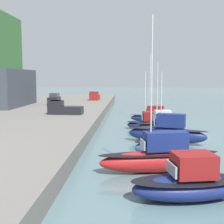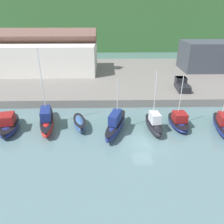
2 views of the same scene
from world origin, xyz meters
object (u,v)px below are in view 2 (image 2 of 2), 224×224
at_px(moored_boat_2, 80,123).
at_px(pickup_truck_0, 182,84).
at_px(moored_boat_1, 47,120).
at_px(moored_boat_0, 9,125).
at_px(moored_boat_3, 116,125).
at_px(moored_boat_5, 178,121).
at_px(moored_boat_6, 221,124).
at_px(moored_boat_4, 154,124).

height_order(moored_boat_2, pickup_truck_0, pickup_truck_0).
bearing_deg(moored_boat_1, moored_boat_0, -179.58).
xyz_separation_m(moored_boat_1, moored_boat_3, (9.35, -1.63, 0.06)).
bearing_deg(pickup_truck_0, moored_boat_2, -142.12).
height_order(moored_boat_5, moored_boat_6, moored_boat_6).
height_order(moored_boat_1, moored_boat_3, moored_boat_1).
bearing_deg(moored_boat_0, moored_boat_6, -11.04).
xyz_separation_m(moored_boat_1, moored_boat_4, (14.34, -1.49, -0.02)).
bearing_deg(moored_boat_0, pickup_truck_0, 14.63).
relative_size(moored_boat_3, moored_boat_5, 1.11).
distance_m(moored_boat_1, pickup_truck_0, 24.70).
bearing_deg(moored_boat_5, moored_boat_1, 176.02).
relative_size(moored_boat_2, moored_boat_3, 0.61).
distance_m(moored_boat_0, moored_boat_3, 14.17).
height_order(moored_boat_0, moored_boat_6, moored_boat_6).
bearing_deg(moored_boat_4, moored_boat_6, -5.78).
xyz_separation_m(moored_boat_5, pickup_truck_0, (3.91, 11.72, 1.36)).
relative_size(moored_boat_2, pickup_truck_0, 1.00).
xyz_separation_m(moored_boat_0, moored_boat_4, (19.13, -0.48, 0.12)).
distance_m(moored_boat_4, moored_boat_6, 9.06).
distance_m(moored_boat_0, pickup_truck_0, 29.45).
distance_m(moored_boat_0, moored_boat_6, 28.20).
xyz_separation_m(moored_boat_0, moored_boat_1, (4.80, 1.00, 0.14)).
distance_m(moored_boat_4, pickup_truck_0, 14.95).
xyz_separation_m(moored_boat_0, moored_boat_2, (9.30, 0.47, -0.14)).
xyz_separation_m(moored_boat_2, moored_boat_5, (13.50, 0.18, 0.03)).
bearing_deg(moored_boat_4, moored_boat_0, 172.28).
xyz_separation_m(moored_boat_4, moored_boat_6, (9.06, 0.08, -0.14)).
xyz_separation_m(moored_boat_1, moored_boat_6, (23.40, -1.41, -0.15)).
relative_size(moored_boat_5, moored_boat_6, 0.74).
xyz_separation_m(moored_boat_0, pickup_truck_0, (26.70, 12.36, 1.25)).
relative_size(moored_boat_5, pickup_truck_0, 1.49).
relative_size(moored_boat_4, moored_boat_6, 0.84).
xyz_separation_m(moored_boat_4, pickup_truck_0, (7.57, 12.85, 1.12)).
distance_m(moored_boat_0, moored_boat_4, 19.14).
bearing_deg(moored_boat_0, moored_boat_3, -12.74).
bearing_deg(moored_boat_3, moored_boat_0, -164.43).
distance_m(moored_boat_2, moored_boat_5, 13.50).
relative_size(moored_boat_0, moored_boat_1, 0.61).
height_order(moored_boat_0, moored_boat_3, moored_boat_3).
xyz_separation_m(moored_boat_3, pickup_truck_0, (12.55, 12.99, 1.05)).
bearing_deg(moored_boat_0, moored_boat_1, 1.59).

